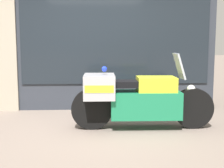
# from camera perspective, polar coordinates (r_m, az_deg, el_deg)

# --- Properties ---
(ground_plane) EXTENTS (60.00, 60.00, 0.00)m
(ground_plane) POSITION_cam_1_polar(r_m,az_deg,el_deg) (4.87, -3.21, -9.17)
(ground_plane) COLOR gray
(shop_building) EXTENTS (5.07, 0.55, 3.82)m
(shop_building) POSITION_cam_1_polar(r_m,az_deg,el_deg) (6.70, -6.75, 11.92)
(shop_building) COLOR #333842
(shop_building) RESTS_ON ground
(window_display) EXTENTS (3.67, 0.30, 1.86)m
(window_display) POSITION_cam_1_polar(r_m,az_deg,el_deg) (6.77, 0.24, -0.51)
(window_display) COLOR slate
(window_display) RESTS_ON ground
(paramedic_motorcycle) EXTENTS (2.33, 0.64, 1.24)m
(paramedic_motorcycle) POSITION_cam_1_polar(r_m,az_deg,el_deg) (5.09, 4.20, -2.47)
(paramedic_motorcycle) COLOR black
(paramedic_motorcycle) RESTS_ON ground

